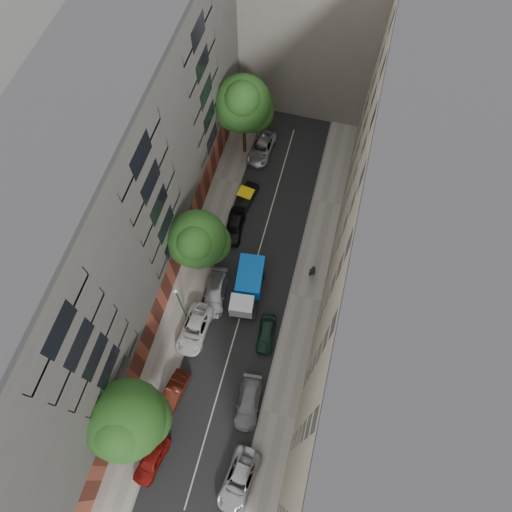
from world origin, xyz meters
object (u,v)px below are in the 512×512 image
(tree_near, at_px, (127,422))
(lamp_post, at_px, (180,302))
(car_right_1, at_px, (248,403))
(tree_mid, at_px, (198,241))
(tarp_truck, at_px, (248,286))
(car_right_0, at_px, (239,480))
(car_left_1, at_px, (174,393))
(car_left_5, at_px, (246,198))
(tree_far, at_px, (244,106))
(car_left_2, at_px, (195,329))
(pedestrian, at_px, (312,271))
(car_left_6, at_px, (262,148))
(car_left_4, at_px, (234,226))
(car_left_0, at_px, (152,459))
(car_left_3, at_px, (215,293))
(car_right_2, at_px, (266,334))

(tree_near, distance_m, lamp_post, 10.26)
(car_right_1, height_order, lamp_post, lamp_post)
(tree_near, distance_m, tree_mid, 15.47)
(tarp_truck, distance_m, car_right_0, 16.25)
(tree_mid, bearing_deg, tree_near, -91.88)
(car_right_1, bearing_deg, car_right_0, -87.13)
(car_right_1, relative_size, lamp_post, 0.68)
(tarp_truck, distance_m, car_left_1, 11.47)
(car_left_5, height_order, tree_near, tree_near)
(car_right_1, bearing_deg, car_left_5, 100.88)
(tree_far, xyz_separation_m, lamp_post, (-0.23, -20.00, -2.82))
(tree_near, bearing_deg, car_left_1, 64.45)
(car_left_2, height_order, car_right_1, car_left_2)
(car_right_1, relative_size, pedestrian, 2.38)
(car_left_1, relative_size, car_left_6, 0.81)
(tarp_truck, distance_m, car_left_2, 6.23)
(tree_mid, distance_m, lamp_post, 5.45)
(car_left_2, bearing_deg, car_left_1, -87.69)
(car_left_4, xyz_separation_m, car_right_1, (5.82, -16.20, -0.06))
(car_left_5, xyz_separation_m, tree_mid, (-1.88, -8.52, 5.03))
(tree_far, height_order, lamp_post, tree_far)
(car_left_0, bearing_deg, car_left_1, 99.56)
(car_left_2, height_order, tree_mid, tree_mid)
(car_right_1, relative_size, tree_far, 0.45)
(car_left_5, relative_size, tree_mid, 0.47)
(car_left_6, relative_size, lamp_post, 0.73)
(car_left_3, distance_m, car_left_5, 10.99)
(car_left_2, height_order, car_left_6, car_left_2)
(car_left_3, distance_m, car_left_4, 7.39)
(car_right_2, distance_m, tree_mid, 10.36)
(car_left_0, bearing_deg, pedestrian, 74.15)
(car_left_6, xyz_separation_m, tree_near, (-2.39, -30.68, 4.79))
(car_left_2, relative_size, car_left_5, 1.27)
(car_right_0, xyz_separation_m, lamp_post, (-8.39, 11.86, 3.59))
(car_left_6, xyz_separation_m, pedestrian, (8.38, -13.38, 0.42))
(car_left_0, height_order, car_left_5, car_left_0)
(car_left_5, distance_m, car_right_1, 20.58)
(tree_near, xyz_separation_m, tree_mid, (0.51, 15.46, 0.20))
(car_left_4, distance_m, car_left_5, 3.61)
(car_left_2, bearing_deg, tree_far, 94.94)
(car_left_2, xyz_separation_m, car_right_0, (7.20, -10.85, -0.00))
(car_left_4, relative_size, car_right_0, 0.85)
(pedestrian, bearing_deg, tree_near, 34.05)
(car_right_0, bearing_deg, car_left_3, 119.88)
(tree_far, xyz_separation_m, pedestrian, (10.14, -12.88, -5.99))
(car_left_1, height_order, car_left_2, car_left_2)
(car_left_1, height_order, car_right_0, car_right_0)
(car_left_1, xyz_separation_m, car_left_5, (0.80, 20.65, -0.01))
(car_left_3, height_order, lamp_post, lamp_post)
(car_left_6, xyz_separation_m, car_right_2, (5.60, -20.31, -0.05))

